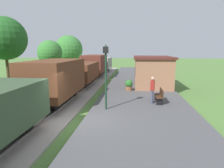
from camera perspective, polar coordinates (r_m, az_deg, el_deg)
The scene contains 15 objects.
ground_plane at distance 10.13m, azimuth -9.45°, elevation -11.35°, with size 160.00×160.00×0.00m, color #517A38.
platform_slab at distance 9.75m, azimuth 9.34°, elevation -11.41°, with size 6.00×60.00×0.25m, color #4C4C4F.
track_ballast at distance 10.97m, azimuth -21.81°, elevation -9.92°, with size 3.80×60.00×0.12m, color #9E9389.
rail_near at distance 10.62m, azimuth -18.37°, elevation -9.62°, with size 0.07×60.00×0.14m, color slate.
rail_far at distance 11.28m, azimuth -25.12°, elevation -8.92°, with size 0.07×60.00×0.14m, color slate.
freight_train at distance 19.56m, azimuth -8.76°, elevation 3.52°, with size 2.50×32.60×2.72m.
station_hut at distance 19.19m, azimuth 11.48°, elevation 3.71°, with size 3.50×5.80×2.78m.
bench_near_hut at distance 13.17m, azimuth 13.57°, elevation -3.24°, with size 0.42×1.50×0.91m.
bench_down_platform at distance 24.21m, azimuth 10.22°, elevation 2.76°, with size 0.42×1.50×0.91m.
person_waiting at distance 12.87m, azimuth 11.59°, elevation -1.35°, with size 0.31×0.42×1.71m.
potted_planter at distance 16.68m, azimuth 4.91°, elevation -0.26°, with size 0.64×0.64×0.92m.
lamp_post_near at distance 11.06m, azimuth -1.81°, elevation 5.50°, with size 0.28×0.28×3.70m.
tree_trackside_far at distance 22.62m, azimuth -28.54°, elevation 11.47°, with size 4.25×4.25×6.87m.
tree_field_left at distance 28.50m, azimuth -17.50°, elevation 8.62°, with size 3.34×3.34×4.94m.
tree_field_distant at distance 35.65m, azimuth -12.39°, elevation 9.74°, with size 4.79×4.79×6.12m.
Camera 1 is at (2.62, -9.08, 3.64)m, focal length 31.67 mm.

